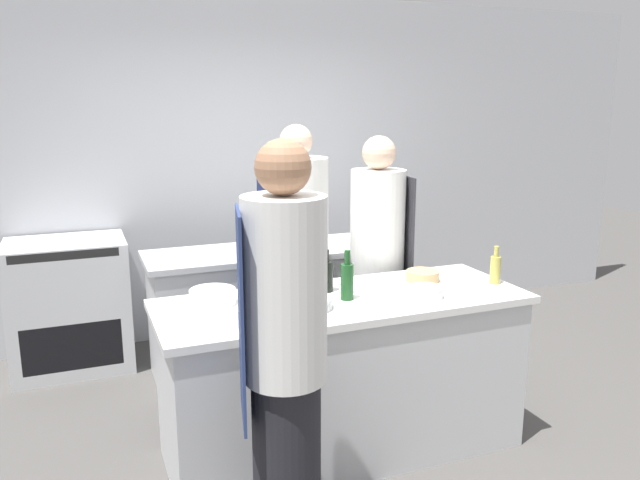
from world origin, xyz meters
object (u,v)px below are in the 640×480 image
(bottle_vinegar, at_px, (347,280))
(oven_range, at_px, (70,305))
(chef_at_prep_near, at_px, (285,359))
(bowl_prep_small, at_px, (425,292))
(bottle_olive_oil, at_px, (326,275))
(bottle_wine, at_px, (495,269))
(cup, at_px, (240,318))
(bowl_ceramic_blue, at_px, (423,276))
(bowl_wooden_salad, at_px, (306,303))
(chef_at_stove, at_px, (377,266))
(bowl_mixing_large, at_px, (213,297))
(chef_at_pass_far, at_px, (296,268))

(bottle_vinegar, bearing_deg, oven_range, 128.23)
(chef_at_prep_near, bearing_deg, bowl_prep_small, -49.06)
(oven_range, height_order, chef_at_prep_near, chef_at_prep_near)
(chef_at_prep_near, bearing_deg, bottle_olive_oil, -19.73)
(oven_range, relative_size, bottle_wine, 4.30)
(bowl_prep_small, bearing_deg, cup, -175.94)
(cup, bearing_deg, chef_at_prep_near, -82.13)
(oven_range, bearing_deg, bowl_ceramic_blue, -39.77)
(oven_range, distance_m, bowl_ceramic_blue, 2.62)
(chef_at_prep_near, relative_size, cup, 20.68)
(chef_at_prep_near, relative_size, bottle_olive_oil, 7.57)
(bottle_wine, bearing_deg, bowl_wooden_salad, -179.41)
(chef_at_stove, xyz_separation_m, bottle_vinegar, (-0.52, -0.67, 0.14))
(chef_at_stove, height_order, bottle_olive_oil, chef_at_stove)
(bowl_mixing_large, height_order, cup, cup)
(bottle_olive_oil, bearing_deg, bottle_wine, -13.07)
(bottle_olive_oil, relative_size, bottle_wine, 1.07)
(chef_at_pass_far, height_order, bowl_prep_small, chef_at_pass_far)
(bottle_wine, relative_size, bowl_mixing_large, 0.93)
(bowl_mixing_large, bearing_deg, bottle_vinegar, -15.37)
(bowl_wooden_salad, bearing_deg, cup, -160.20)
(bottle_olive_oil, height_order, bowl_wooden_salad, bottle_olive_oil)
(chef_at_prep_near, xyz_separation_m, bowl_ceramic_blue, (1.14, 0.82, 0.02))
(chef_at_prep_near, bearing_deg, bowl_wooden_salad, -15.57)
(chef_at_prep_near, bearing_deg, bottle_wine, -55.42)
(chef_at_prep_near, xyz_separation_m, bowl_mixing_large, (-0.11, 0.86, 0.03))
(bottle_vinegar, bearing_deg, bowl_ceramic_blue, 15.31)
(chef_at_prep_near, bearing_deg, oven_range, 31.07)
(chef_at_prep_near, relative_size, bottle_wine, 8.07)
(bottle_wine, xyz_separation_m, bowl_mixing_large, (-1.62, 0.24, -0.05))
(chef_at_stove, bearing_deg, cup, -46.46)
(bottle_wine, relative_size, bowl_prep_small, 1.16)
(chef_at_stove, height_order, bowl_ceramic_blue, chef_at_stove)
(bowl_mixing_large, relative_size, bowl_wooden_salad, 0.90)
(chef_at_pass_far, xyz_separation_m, cup, (-0.61, -0.92, 0.04))
(bottle_olive_oil, bearing_deg, bowl_mixing_large, 179.07)
(chef_at_pass_far, relative_size, bowl_ceramic_blue, 9.26)
(bowl_ceramic_blue, height_order, cup, cup)
(bottle_olive_oil, distance_m, bowl_ceramic_blue, 0.62)
(bottle_wine, bearing_deg, bowl_ceramic_blue, 151.21)
(chef_at_pass_far, distance_m, bowl_prep_small, 0.95)
(chef_at_prep_near, bearing_deg, chef_at_pass_far, -9.24)
(oven_range, xyz_separation_m, chef_at_pass_far, (1.39, -1.08, 0.42))
(bowl_ceramic_blue, bearing_deg, bottle_wine, -28.79)
(cup, bearing_deg, oven_range, 111.22)
(oven_range, xyz_separation_m, chef_at_prep_near, (0.84, -2.47, 0.44))
(bowl_prep_small, relative_size, bowl_ceramic_blue, 0.99)
(chef_at_stove, distance_m, bottle_vinegar, 0.86)
(chef_at_pass_far, relative_size, bottle_wine, 8.06)
(bottle_vinegar, xyz_separation_m, cup, (-0.64, -0.20, -0.06))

